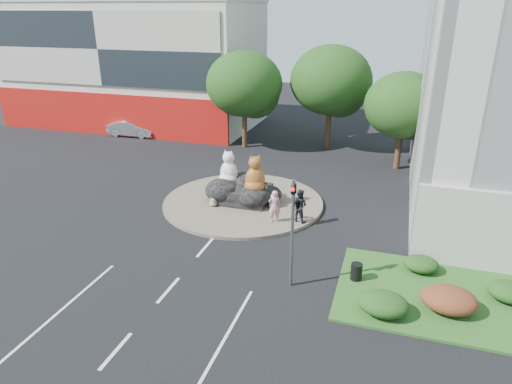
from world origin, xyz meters
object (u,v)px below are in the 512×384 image
pedestrian_pink (274,206)px  litter_bin (356,272)px  kitten_calico (213,199)px  parked_car (132,128)px  cat_tabby (255,173)px  pedestrian_dark (300,205)px  cat_white (229,167)px  kitten_white (273,201)px

pedestrian_pink → litter_bin: bearing=112.9°
kitten_calico → parked_car: size_ratio=0.20×
cat_tabby → kitten_calico: cat_tabby is taller
cat_tabby → kitten_calico: (-2.37, -0.95, -1.60)m
cat_tabby → pedestrian_dark: 3.60m
cat_white → litter_bin: size_ratio=2.85×
pedestrian_pink → parked_car: size_ratio=0.40×
pedestrian_pink → parked_car: (-18.15, 14.53, -0.37)m
kitten_calico → pedestrian_pink: 4.27m
pedestrian_dark → pedestrian_pink: bearing=36.7°
kitten_calico → parked_car: 19.49m
kitten_calico → kitten_white: bearing=51.3°
cat_white → kitten_calico: (-0.39, -1.71, -1.54)m
pedestrian_pink → pedestrian_dark: pedestrian_dark is taller
kitten_white → kitten_calico: bearing=178.0°
pedestrian_pink → pedestrian_dark: size_ratio=0.97×
pedestrian_dark → parked_car: bearing=-17.7°
kitten_white → pedestrian_pink: 1.98m
cat_tabby → pedestrian_pink: size_ratio=1.24×
pedestrian_pink → litter_bin: size_ratio=2.42×
cat_white → pedestrian_dark: bearing=-12.7°
pedestrian_dark → litter_bin: pedestrian_dark is taller
cat_white → pedestrian_dark: 5.64m
kitten_white → pedestrian_dark: size_ratio=0.46×
cat_white → cat_tabby: 2.12m
cat_white → kitten_white: size_ratio=2.46×
cat_tabby → parked_car: (-16.39, 12.59, -1.49)m
pedestrian_dark → litter_bin: (3.72, -4.98, -0.66)m
cat_white → kitten_white: bearing=-4.1°
cat_white → cat_tabby: bearing=-9.6°
kitten_calico → litter_bin: 10.72m
pedestrian_dark → kitten_calico: bearing=12.5°
kitten_calico → pedestrian_dark: bearing=32.3°
pedestrian_dark → cat_tabby: bearing=-7.6°
kitten_calico → litter_bin: size_ratio=1.19×
kitten_white → pedestrian_pink: bearing=-87.8°
cat_white → litter_bin: bearing=-28.2°
kitten_calico → parked_car: parked_car is taller
cat_white → litter_bin: (8.79, -7.22, -1.69)m
cat_white → kitten_calico: size_ratio=2.39×
kitten_calico → litter_bin: bearing=6.9°
cat_tabby → kitten_white: size_ratio=2.59×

